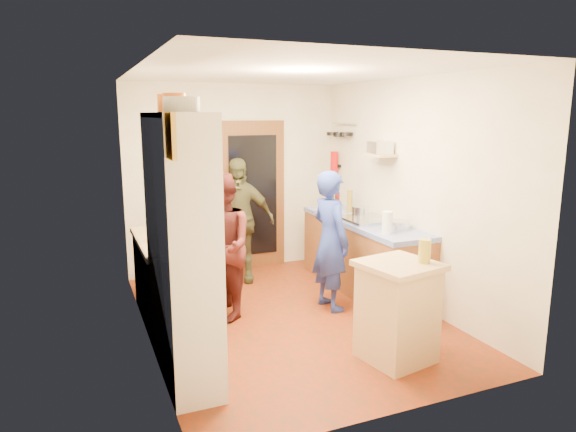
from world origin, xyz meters
TOP-DOWN VIEW (x-y plane):
  - floor at (0.00, 0.00)m, footprint 3.00×4.00m
  - ceiling at (0.00, 0.00)m, footprint 3.00×4.00m
  - wall_back at (0.00, 2.01)m, footprint 3.00×0.02m
  - wall_front at (0.00, -2.01)m, footprint 3.00×0.02m
  - wall_left at (-1.51, 0.00)m, footprint 0.02×4.00m
  - wall_right at (1.51, 0.00)m, footprint 0.02×4.00m
  - door_frame at (0.25, 1.97)m, footprint 0.95×0.06m
  - door_glass at (0.25, 1.94)m, footprint 0.70×0.02m
  - hutch_body at (-1.30, -0.80)m, footprint 0.40×1.20m
  - hutch_top_shelf at (-1.30, -0.80)m, footprint 0.40×1.14m
  - plate_stack at (-1.30, -1.04)m, footprint 0.27×0.27m
  - orange_pot_a at (-1.30, -0.76)m, footprint 0.18×0.18m
  - orange_pot_b at (-1.30, -0.43)m, footprint 0.17×0.17m
  - left_counter_base at (-1.20, 0.45)m, footprint 0.60×1.40m
  - left_counter_top at (-1.20, 0.45)m, footprint 0.64×1.44m
  - toaster at (-1.15, -0.02)m, footprint 0.23×0.16m
  - kettle at (-1.25, 0.36)m, footprint 0.19×0.19m
  - orange_bowl at (-1.12, 0.53)m, footprint 0.22×0.22m
  - chopping_board at (-1.18, 0.95)m, footprint 0.35×0.30m
  - right_counter_base at (1.20, 0.50)m, footprint 0.60×2.20m
  - right_counter_top at (1.20, 0.50)m, footprint 0.62×2.22m
  - hob at (1.20, 0.42)m, footprint 0.55×0.58m
  - pot_on_hob at (1.15, 0.49)m, footprint 0.21×0.21m
  - bottle_a at (1.05, 1.08)m, footprint 0.08×0.08m
  - bottle_b at (1.18, 1.16)m, footprint 0.07×0.07m
  - bottle_c at (1.31, 1.05)m, footprint 0.07×0.07m
  - paper_towel at (1.05, -0.24)m, footprint 0.13×0.13m
  - mixing_bowl at (1.30, -0.10)m, footprint 0.30×0.30m
  - island_base at (0.51, -1.26)m, footprint 0.64×0.64m
  - island_top at (0.51, -1.26)m, footprint 0.72×0.72m
  - cutting_board at (0.45, -1.22)m, footprint 0.40×0.34m
  - oil_jar at (0.71, -1.35)m, footprint 0.12×0.12m
  - pan_rail at (1.46, 1.52)m, footprint 0.02×0.65m
  - pan_hang_a at (1.40, 1.35)m, footprint 0.18×0.18m
  - pan_hang_b at (1.40, 1.55)m, footprint 0.16×0.16m
  - pan_hang_c at (1.40, 1.75)m, footprint 0.17×0.17m
  - wall_shelf at (1.37, 0.45)m, footprint 0.26×0.42m
  - radio at (1.37, 0.45)m, footprint 0.26×0.33m
  - ext_bracket at (1.47, 1.70)m, footprint 0.06×0.10m
  - fire_extinguisher at (1.41, 1.70)m, footprint 0.11×0.11m
  - picture_frame at (-1.48, -1.55)m, footprint 0.03×0.25m
  - person_hob at (0.57, 0.08)m, footprint 0.44×0.62m
  - person_left at (-0.65, 0.34)m, footprint 0.64×0.80m
  - person_back at (-0.13, 1.44)m, footprint 1.04×0.66m

SIDE VIEW (x-z plane):
  - floor at x=0.00m, z-range -0.02..0.00m
  - right_counter_base at x=1.20m, z-range 0.00..0.84m
  - left_counter_base at x=-1.20m, z-range 0.00..0.85m
  - island_base at x=0.51m, z-range 0.00..0.86m
  - person_hob at x=0.57m, z-range 0.00..1.58m
  - person_left at x=-0.65m, z-range 0.00..1.59m
  - person_back at x=-0.13m, z-range 0.00..1.64m
  - right_counter_top at x=1.20m, z-range 0.84..0.90m
  - left_counter_top at x=-1.20m, z-range 0.85..0.90m
  - island_top at x=0.51m, z-range 0.86..0.91m
  - cutting_board at x=0.45m, z-range 0.89..0.91m
  - chopping_board at x=-1.18m, z-range 0.90..0.92m
  - hob at x=1.20m, z-range 0.90..0.94m
  - orange_bowl at x=-1.12m, z-range 0.90..0.98m
  - mixing_bowl at x=1.30m, z-range 0.90..1.00m
  - toaster at x=-1.15m, z-range 0.90..1.06m
  - kettle at x=-1.25m, z-range 0.90..1.08m
  - pot_on_hob at x=1.15m, z-range 0.94..1.08m
  - oil_jar at x=0.71m, z-range 0.91..1.12m
  - paper_towel at x=1.05m, z-range 0.90..1.15m
  - bottle_b at x=1.18m, z-range 0.90..1.16m
  - bottle_a at x=1.05m, z-range 0.90..1.19m
  - bottle_c at x=1.31m, z-range 0.90..1.19m
  - door_frame at x=0.25m, z-range 0.00..2.10m
  - door_glass at x=0.25m, z-range 0.20..1.90m
  - hutch_body at x=-1.30m, z-range 0.00..2.20m
  - wall_back at x=0.00m, z-range 0.00..2.60m
  - wall_front at x=0.00m, z-range 0.00..2.60m
  - wall_left at x=-1.51m, z-range 0.00..2.60m
  - wall_right at x=1.51m, z-range 0.00..2.60m
  - ext_bracket at x=1.47m, z-range 1.43..1.47m
  - fire_extinguisher at x=1.41m, z-range 1.34..1.66m
  - wall_shelf at x=1.37m, z-range 1.69..1.71m
  - radio at x=1.37m, z-range 1.72..1.86m
  - pan_hang_b at x=1.40m, z-range 1.88..1.92m
  - pan_hang_c at x=1.40m, z-range 1.89..1.93m
  - pan_hang_a at x=1.40m, z-range 1.90..1.94m
  - pan_rail at x=1.46m, z-range 2.04..2.06m
  - picture_frame at x=-1.48m, z-range 1.90..2.20m
  - hutch_top_shelf at x=-1.30m, z-range 2.16..2.20m
  - plate_stack at x=-1.30m, z-range 2.20..2.31m
  - orange_pot_a at x=-1.30m, z-range 2.20..2.35m
  - orange_pot_b at x=-1.30m, z-range 2.20..2.35m
  - ceiling at x=0.00m, z-range 2.60..2.62m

